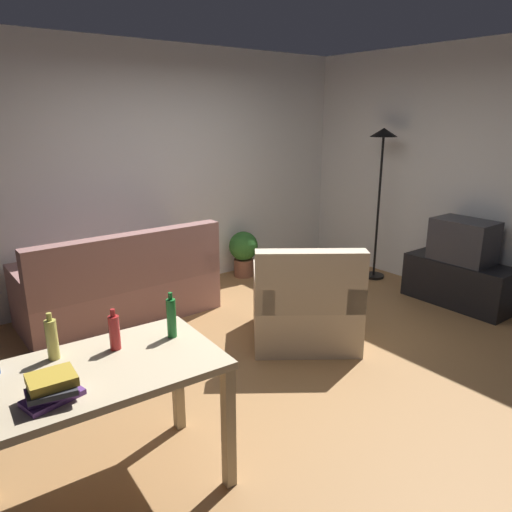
% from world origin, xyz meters
% --- Properties ---
extents(ground_plane, '(5.20, 4.40, 0.02)m').
position_xyz_m(ground_plane, '(0.00, 0.00, -0.01)').
color(ground_plane, '#9E7042').
extents(wall_rear, '(5.20, 0.10, 2.70)m').
position_xyz_m(wall_rear, '(0.00, 2.20, 1.35)').
color(wall_rear, white).
rests_on(wall_rear, ground_plane).
extents(wall_right, '(0.10, 4.40, 2.70)m').
position_xyz_m(wall_right, '(2.60, 0.00, 1.35)').
color(wall_right, silver).
rests_on(wall_right, ground_plane).
extents(couch, '(1.86, 0.84, 0.92)m').
position_xyz_m(couch, '(-0.74, 1.59, 0.31)').
color(couch, '#996B66').
rests_on(couch, ground_plane).
extents(tv_stand, '(0.44, 1.10, 0.48)m').
position_xyz_m(tv_stand, '(2.25, -0.24, 0.24)').
color(tv_stand, black).
rests_on(tv_stand, ground_plane).
extents(tv, '(0.41, 0.60, 0.44)m').
position_xyz_m(tv, '(2.25, -0.24, 0.70)').
color(tv, '#2D2D33').
rests_on(tv, tv_stand).
extents(torchiere_lamp, '(0.32, 0.32, 1.81)m').
position_xyz_m(torchiere_lamp, '(2.25, 0.87, 1.41)').
color(torchiere_lamp, black).
rests_on(torchiere_lamp, ground_plane).
extents(desk, '(1.24, 0.76, 0.76)m').
position_xyz_m(desk, '(-1.72, -0.58, 0.65)').
color(desk, '#C6B28E').
rests_on(desk, ground_plane).
extents(potted_plant, '(0.36, 0.36, 0.57)m').
position_xyz_m(potted_plant, '(0.98, 1.90, 0.33)').
color(potted_plant, brown).
rests_on(potted_plant, ground_plane).
extents(armchair, '(1.22, 1.21, 0.92)m').
position_xyz_m(armchair, '(0.35, 0.12, 0.32)').
color(armchair, beige).
rests_on(armchair, ground_plane).
extents(bottle_squat, '(0.06, 0.06, 0.25)m').
position_xyz_m(bottle_squat, '(-1.87, -0.36, 0.87)').
color(bottle_squat, '#BCB24C').
rests_on(bottle_squat, desk).
extents(bottle_red, '(0.06, 0.06, 0.23)m').
position_xyz_m(bottle_red, '(-1.58, -0.45, 0.86)').
color(bottle_red, '#AD2323').
rests_on(bottle_red, desk).
extents(bottle_green, '(0.05, 0.05, 0.26)m').
position_xyz_m(bottle_green, '(-1.27, -0.50, 0.88)').
color(bottle_green, '#1E722D').
rests_on(bottle_green, desk).
extents(book_stack, '(0.27, 0.21, 0.12)m').
position_xyz_m(book_stack, '(-1.98, -0.74, 0.82)').
color(book_stack, '#593372').
rests_on(book_stack, desk).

